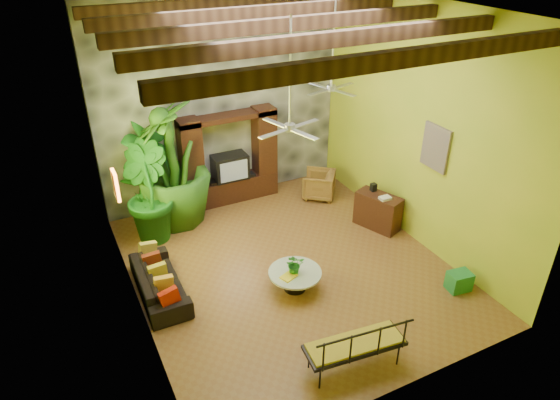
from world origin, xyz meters
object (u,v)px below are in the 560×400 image
tall_plant_c (171,162)px  tall_plant_a (152,170)px  iron_bench (358,344)px  wicker_armchair (319,185)px  entertainment_center (230,165)px  ceiling_fan_back (332,78)px  side_console (378,211)px  ceiling_fan_front (290,116)px  coffee_table (295,278)px  green_bin (459,281)px  tall_plant_b (146,193)px  sofa (159,282)px

tall_plant_c → tall_plant_a: bearing=133.7°
iron_bench → wicker_armchair: bearing=71.9°
entertainment_center → tall_plant_c: bearing=-165.7°
ceiling_fan_back → iron_bench: ceiling_fan_back is taller
entertainment_center → wicker_armchair: (2.05, -0.88, -0.62)m
iron_bench → side_console: iron_bench is taller
iron_bench → ceiling_fan_front: bearing=94.3°
wicker_armchair → iron_bench: (-2.34, -5.15, 0.18)m
ceiling_fan_front → iron_bench: (-0.09, -2.49, -2.87)m
wicker_armchair → coffee_table: size_ratio=0.75×
wicker_armchair → green_bin: bearing=45.2°
ceiling_fan_front → green_bin: size_ratio=4.31×
ceiling_fan_back → iron_bench: 5.34m
ceiling_fan_front → ceiling_fan_back: size_ratio=1.00×
tall_plant_a → green_bin: bearing=-49.6°
side_console → ceiling_fan_back: bearing=118.9°
ceiling_fan_front → iron_bench: size_ratio=1.13×
ceiling_fan_front → green_bin: 4.60m
iron_bench → tall_plant_b: bearing=116.7°
entertainment_center → coffee_table: size_ratio=2.36×
entertainment_center → ceiling_fan_back: size_ratio=1.29×
coffee_table → tall_plant_a: bearing=113.5°
sofa → coffee_table: (2.36, -1.01, -0.03)m
sofa → coffee_table: size_ratio=1.91×
entertainment_center → tall_plant_b: size_ratio=1.09×
wicker_armchair → tall_plant_b: (-4.28, 0.07, 0.75)m
side_console → green_bin: (0.06, -2.55, -0.22)m
wicker_armchair → side_console: (0.48, -1.84, 0.06)m
tall_plant_a → iron_bench: size_ratio=1.49×
ceiling_fan_back → tall_plant_c: bearing=153.5°
tall_plant_c → ceiling_fan_front: bearing=-67.4°
tall_plant_a → tall_plant_c: 0.62m
tall_plant_a → coffee_table: (1.68, -3.86, -0.97)m
ceiling_fan_back → coffee_table: bearing=-133.6°
green_bin → ceiling_fan_front: bearing=148.2°
ceiling_fan_front → tall_plant_c: size_ratio=0.61×
ceiling_fan_front → iron_bench: bearing=-92.1°
ceiling_fan_back → wicker_armchair: 3.26m
wicker_armchair → tall_plant_a: 4.14m
wicker_armchair → iron_bench: bearing=13.7°
entertainment_center → ceiling_fan_back: bearing=-50.4°
tall_plant_a → coffee_table: bearing=-66.5°
tall_plant_b → side_console: 5.17m
tall_plant_a → side_console: bearing=-31.6°
sofa → ceiling_fan_front: bearing=-105.7°
entertainment_center → ceiling_fan_back: (1.60, -1.94, 2.44)m
sofa → tall_plant_b: (0.35, 2.02, 0.82)m
sofa → coffee_table: 2.57m
green_bin → side_console: bearing=91.3°
tall_plant_c → green_bin: bearing=-49.9°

